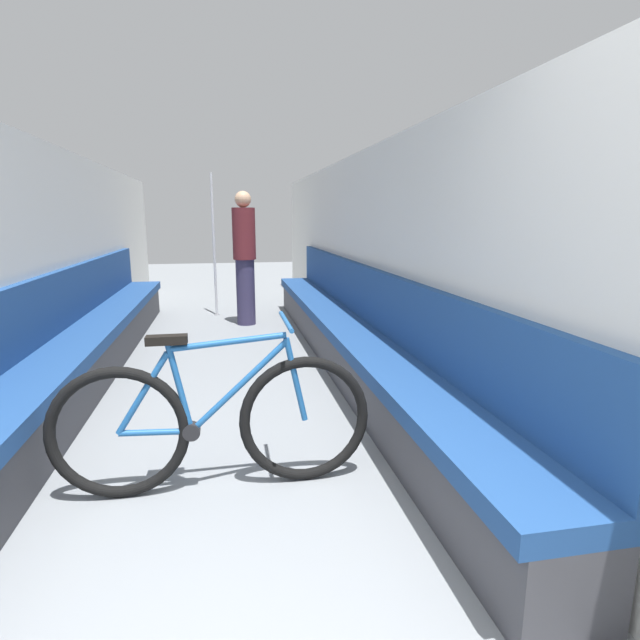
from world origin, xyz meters
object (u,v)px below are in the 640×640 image
at_px(bicycle, 214,423).
at_px(grab_pole_near, 214,248).
at_px(bench_seat_row_right, 348,335).
at_px(bench_seat_row_left, 83,347).
at_px(passenger_standing, 245,257).

bearing_deg(bicycle, grab_pole_near, 75.78).
relative_size(bench_seat_row_right, grab_pole_near, 3.24).
bearing_deg(grab_pole_near, bench_seat_row_left, -110.84).
bearing_deg(bench_seat_row_left, bench_seat_row_right, 0.00).
xyz_separation_m(bicycle, passenger_standing, (0.34, 4.16, 0.53)).
distance_m(bench_seat_row_left, bicycle, 2.33).
distance_m(bicycle, passenger_standing, 4.21).
xyz_separation_m(bench_seat_row_left, bench_seat_row_right, (2.38, 0.00, 0.00)).
xyz_separation_m(bicycle, grab_pole_near, (-0.06, 4.90, 0.62)).
height_order(bench_seat_row_left, bench_seat_row_right, same).
xyz_separation_m(bench_seat_row_left, grab_pole_near, (1.10, 2.88, 0.68)).
height_order(grab_pole_near, passenger_standing, grab_pole_near).
distance_m(bench_seat_row_left, grab_pole_near, 3.16).
bearing_deg(grab_pole_near, bench_seat_row_right, -66.07).
bearing_deg(passenger_standing, grab_pole_near, 132.47).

